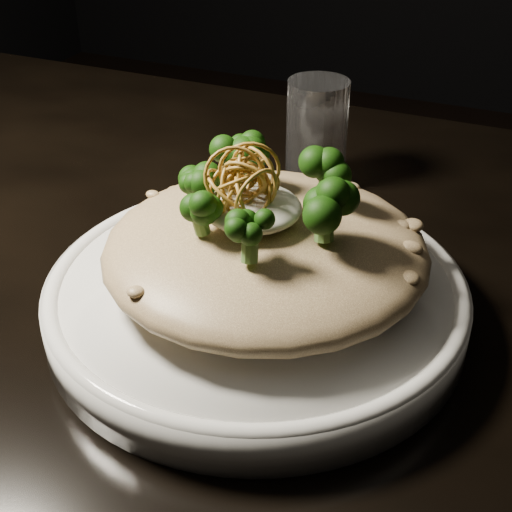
{
  "coord_description": "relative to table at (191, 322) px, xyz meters",
  "views": [
    {
      "loc": [
        0.27,
        -0.47,
        1.09
      ],
      "look_at": [
        0.1,
        -0.06,
        0.81
      ],
      "focal_mm": 50.0,
      "sensor_mm": 36.0,
      "label": 1
    }
  ],
  "objects": [
    {
      "name": "table",
      "position": [
        0.0,
        0.0,
        0.0
      ],
      "size": [
        1.1,
        0.8,
        0.75
      ],
      "color": "black",
      "rests_on": "ground"
    },
    {
      "name": "plate",
      "position": [
        0.1,
        -0.06,
        0.1
      ],
      "size": [
        0.32,
        0.32,
        0.03
      ],
      "primitive_type": "cylinder",
      "color": "silver",
      "rests_on": "table"
    },
    {
      "name": "risotto",
      "position": [
        0.1,
        -0.06,
        0.14
      ],
      "size": [
        0.24,
        0.24,
        0.05
      ],
      "primitive_type": "ellipsoid",
      "color": "brown",
      "rests_on": "plate"
    },
    {
      "name": "broccoli",
      "position": [
        0.1,
        -0.06,
        0.19
      ],
      "size": [
        0.14,
        0.14,
        0.05
      ],
      "primitive_type": null,
      "color": "black",
      "rests_on": "risotto"
    },
    {
      "name": "cheese",
      "position": [
        0.09,
        -0.07,
        0.18
      ],
      "size": [
        0.07,
        0.07,
        0.02
      ],
      "primitive_type": "ellipsoid",
      "color": "silver",
      "rests_on": "risotto"
    },
    {
      "name": "shallots",
      "position": [
        0.09,
        -0.07,
        0.21
      ],
      "size": [
        0.06,
        0.06,
        0.04
      ],
      "primitive_type": null,
      "color": "brown",
      "rests_on": "cheese"
    },
    {
      "name": "drinking_glass",
      "position": [
        0.06,
        0.17,
        0.14
      ],
      "size": [
        0.08,
        0.08,
        0.11
      ],
      "primitive_type": "cylinder",
      "rotation": [
        0.0,
        0.0,
        -0.25
      ],
      "color": "white",
      "rests_on": "table"
    }
  ]
}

